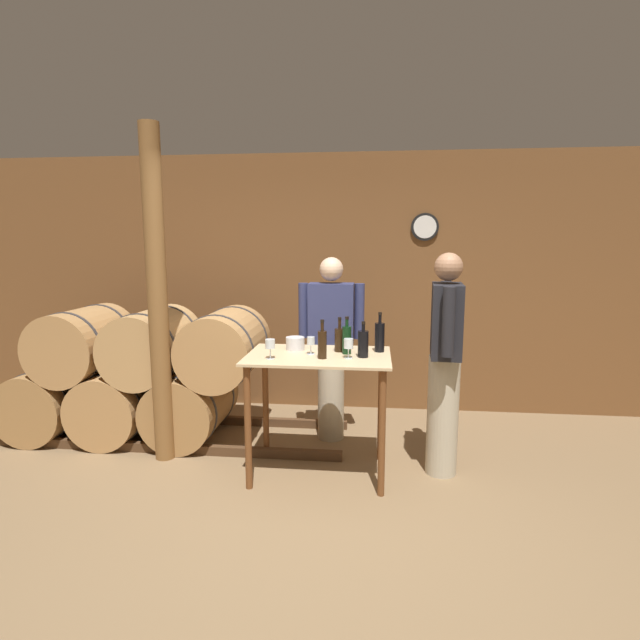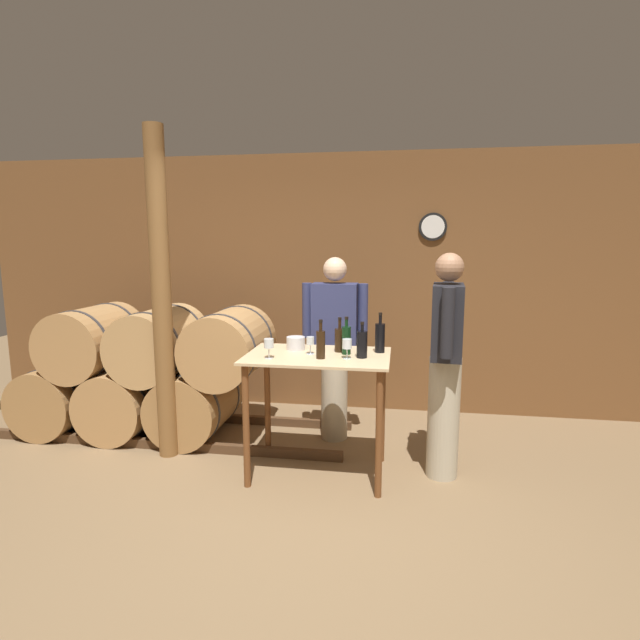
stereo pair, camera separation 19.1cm
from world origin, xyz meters
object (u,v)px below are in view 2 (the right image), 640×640
(wine_bottle_left, at_px, (340,339))
(ice_bucket, at_px, (296,343))
(wine_bottle_far_right, at_px, (380,337))
(person_host, at_px, (446,361))
(person_visitor_with_scarf, at_px, (335,345))
(wine_bottle_center, at_px, (346,339))
(wine_glass_near_center, at_px, (310,342))
(wooden_post, at_px, (161,297))
(wine_glass_near_left, at_px, (269,344))
(wine_bottle_right, at_px, (362,344))
(wine_bottle_far_left, at_px, (321,343))
(wine_glass_near_right, at_px, (347,344))

(wine_bottle_left, distance_m, ice_bucket, 0.36)
(wine_bottle_far_right, bearing_deg, ice_bucket, -179.73)
(person_host, relative_size, person_visitor_with_scarf, 1.03)
(wine_bottle_left, bearing_deg, wine_bottle_center, -51.54)
(wine_bottle_far_right, xyz_separation_m, wine_glass_near_center, (-0.52, -0.15, -0.02))
(wooden_post, bearing_deg, wine_glass_near_left, -18.06)
(wine_bottle_right, xyz_separation_m, person_visitor_with_scarf, (-0.30, 0.77, -0.18))
(wine_bottle_far_right, distance_m, ice_bucket, 0.67)
(wooden_post, distance_m, wine_bottle_right, 1.69)
(wine_bottle_far_left, height_order, wine_bottle_left, wine_bottle_far_left)
(wine_bottle_far_left, height_order, wine_glass_near_left, wine_bottle_far_left)
(wine_glass_near_left, height_order, wine_glass_near_center, wine_glass_near_left)
(wine_glass_near_left, height_order, ice_bucket, wine_glass_near_left)
(wine_bottle_far_left, distance_m, ice_bucket, 0.37)
(wine_bottle_far_left, height_order, ice_bucket, wine_bottle_far_left)
(person_visitor_with_scarf, bearing_deg, wine_bottle_far_right, -53.32)
(wine_glass_near_center, bearing_deg, wine_bottle_left, 30.66)
(wine_glass_near_left, distance_m, ice_bucket, 0.36)
(wine_bottle_center, relative_size, wine_glass_near_center, 2.13)
(wine_glass_near_left, relative_size, person_visitor_with_scarf, 0.09)
(wine_bottle_right, distance_m, wine_bottle_far_right, 0.24)
(wine_bottle_center, bearing_deg, wooden_post, 176.64)
(wooden_post, distance_m, wine_bottle_center, 1.55)
(wine_bottle_center, distance_m, person_host, 0.76)
(wine_bottle_far_left, xyz_separation_m, wine_glass_near_left, (-0.37, -0.06, -0.00))
(wine_bottle_right, distance_m, person_host, 0.65)
(wine_bottle_far_right, relative_size, wine_glass_near_center, 2.29)
(wine_glass_near_right, xyz_separation_m, ice_bucket, (-0.43, 0.25, -0.06))
(wine_bottle_far_left, bearing_deg, person_host, 14.36)
(wine_bottle_far_left, height_order, person_host, person_host)
(wine_bottle_far_left, bearing_deg, wine_bottle_left, 66.34)
(wooden_post, height_order, wine_glass_near_center, wooden_post)
(wine_bottle_right, bearing_deg, wine_bottle_far_right, 58.54)
(wine_glass_near_right, height_order, person_visitor_with_scarf, person_visitor_with_scarf)
(wine_glass_near_left, relative_size, ice_bucket, 1.00)
(wooden_post, xyz_separation_m, wine_glass_near_center, (1.26, -0.14, -0.30))
(wine_bottle_center, distance_m, wine_glass_near_center, 0.27)
(wine_glass_near_right, height_order, person_host, person_host)
(wine_bottle_center, relative_size, wine_bottle_far_right, 0.93)
(wine_glass_near_center, bearing_deg, ice_bucket, 134.27)
(wine_bottle_left, bearing_deg, wine_bottle_far_left, -113.66)
(wine_bottle_left, distance_m, wine_bottle_right, 0.26)
(ice_bucket, bearing_deg, person_visitor_with_scarf, 67.76)
(wine_glass_near_center, distance_m, ice_bucket, 0.21)
(wooden_post, height_order, wine_bottle_right, wooden_post)
(wine_glass_near_center, xyz_separation_m, ice_bucket, (-0.14, 0.15, -0.05))
(person_visitor_with_scarf, bearing_deg, wine_glass_near_right, -76.45)
(wine_bottle_left, relative_size, wine_glass_near_right, 1.84)
(wine_bottle_center, xyz_separation_m, person_visitor_with_scarf, (-0.18, 0.67, -0.19))
(wine_bottle_far_left, bearing_deg, wine_bottle_far_right, 33.34)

